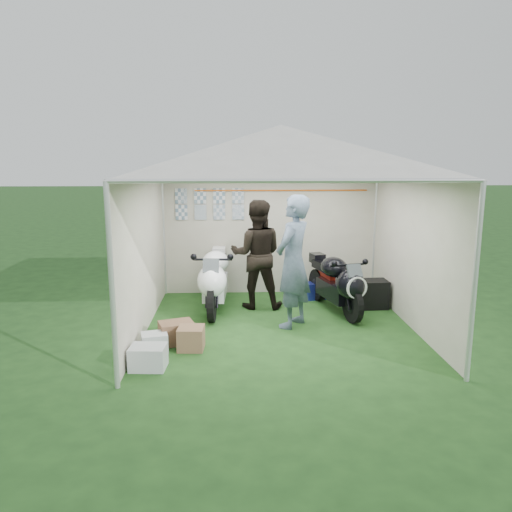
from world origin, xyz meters
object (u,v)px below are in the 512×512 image
at_px(person_dark_jacket, 257,254).
at_px(equipment_box, 373,294).
at_px(motorcycle_white, 215,278).
at_px(motorcycle_black, 337,282).
at_px(crate_1, 191,338).
at_px(crate_3, 176,333).
at_px(paddock_stand, 316,291).
at_px(canopy_tent, 280,155).
at_px(crate_0, 148,357).
at_px(person_blue_jacket, 293,262).
at_px(crate_2, 155,342).

bearing_deg(person_dark_jacket, equipment_box, -179.20).
xyz_separation_m(motorcycle_white, motorcycle_black, (2.03, -0.21, -0.04)).
distance_m(crate_1, crate_3, 0.32).
distance_m(paddock_stand, equipment_box, 1.07).
bearing_deg(equipment_box, person_dark_jacket, 176.63).
distance_m(canopy_tent, paddock_stand, 2.95).
distance_m(canopy_tent, equipment_box, 3.02).
xyz_separation_m(canopy_tent, crate_0, (-1.74, -1.52, -2.43)).
xyz_separation_m(person_blue_jacket, crate_2, (-1.96, -0.94, -0.88)).
distance_m(person_dark_jacket, equipment_box, 2.12).
bearing_deg(motorcycle_black, crate_3, -166.57).
bearing_deg(equipment_box, crate_1, -148.88).
xyz_separation_m(canopy_tent, paddock_stand, (0.82, 1.48, -2.42)).
bearing_deg(motorcycle_black, crate_2, -164.14).
distance_m(person_blue_jacket, equipment_box, 1.91).
height_order(motorcycle_black, equipment_box, motorcycle_black).
bearing_deg(motorcycle_white, crate_2, -109.59).
bearing_deg(person_dark_jacket, paddock_stand, -152.85).
relative_size(person_dark_jacket, crate_3, 4.07).
xyz_separation_m(canopy_tent, equipment_box, (1.70, 0.89, -2.33)).
bearing_deg(person_blue_jacket, crate_1, -25.19).
height_order(motorcycle_white, crate_1, motorcycle_white).
distance_m(canopy_tent, crate_0, 3.35).
xyz_separation_m(motorcycle_white, person_blue_jacket, (1.21, -0.85, 0.44)).
relative_size(paddock_stand, equipment_box, 0.84).
bearing_deg(equipment_box, canopy_tent, -152.48).
xyz_separation_m(canopy_tent, crate_3, (-1.49, -0.67, -2.42)).
bearing_deg(equipment_box, motorcycle_black, -159.59).
distance_m(canopy_tent, crate_1, 2.88).
distance_m(paddock_stand, person_blue_jacket, 1.82).
relative_size(canopy_tent, crate_3, 12.39).
bearing_deg(person_blue_jacket, crate_0, -18.63).
bearing_deg(motorcycle_white, motorcycle_black, -2.89).
distance_m(canopy_tent, person_dark_jacket, 1.95).
distance_m(motorcycle_black, crate_3, 2.86).
bearing_deg(person_blue_jacket, paddock_stand, -168.68).
distance_m(paddock_stand, crate_0, 3.94).
bearing_deg(crate_0, canopy_tent, 41.15).
height_order(canopy_tent, motorcycle_white, canopy_tent).
relative_size(canopy_tent, person_blue_jacket, 2.81).
height_order(motorcycle_white, motorcycle_black, motorcycle_white).
relative_size(motorcycle_black, crate_0, 4.36).
xyz_separation_m(motorcycle_white, paddock_stand, (1.82, 0.64, -0.42)).
height_order(person_dark_jacket, crate_0, person_dark_jacket).
height_order(equipment_box, crate_0, equipment_box).
relative_size(crate_0, crate_2, 1.28).
distance_m(person_dark_jacket, crate_3, 2.20).
bearing_deg(canopy_tent, equipment_box, 27.52).
bearing_deg(paddock_stand, crate_2, -136.51).
bearing_deg(paddock_stand, motorcycle_black, -76.00).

